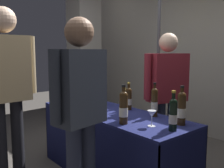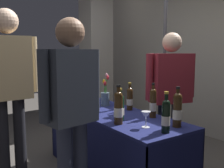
{
  "view_description": "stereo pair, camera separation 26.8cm",
  "coord_description": "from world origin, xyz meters",
  "px_view_note": "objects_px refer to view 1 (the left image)",
  "views": [
    {
      "loc": [
        2.04,
        -1.7,
        1.36
      ],
      "look_at": [
        0.0,
        0.0,
        1.02
      ],
      "focal_mm": 40.97,
      "sensor_mm": 36.0,
      "label": 1
    },
    {
      "loc": [
        2.2,
        -1.49,
        1.36
      ],
      "look_at": [
        0.0,
        0.0,
        1.02
      ],
      "focal_mm": 40.97,
      "sensor_mm": 36.0,
      "label": 2
    }
  ],
  "objects_px": {
    "wine_glass_near_vendor": "(152,115)",
    "vendor_presenter": "(167,88)",
    "tasting_table": "(112,132)",
    "display_bottle_0": "(123,107)",
    "concrete_pillar": "(84,35)",
    "flower_vase": "(102,97)",
    "featured_wine_bottle": "(129,98)",
    "taster_foreground_right": "(80,104)",
    "booth_signpost": "(159,41)"
  },
  "relations": [
    {
      "from": "taster_foreground_right",
      "to": "wine_glass_near_vendor",
      "type": "bearing_deg",
      "value": -30.27
    },
    {
      "from": "vendor_presenter",
      "to": "taster_foreground_right",
      "type": "bearing_deg",
      "value": 22.86
    },
    {
      "from": "concrete_pillar",
      "to": "taster_foreground_right",
      "type": "xyz_separation_m",
      "value": [
        2.42,
        -1.65,
        -0.71
      ]
    },
    {
      "from": "concrete_pillar",
      "to": "vendor_presenter",
      "type": "xyz_separation_m",
      "value": [
        2.22,
        -0.33,
        -0.73
      ]
    },
    {
      "from": "wine_glass_near_vendor",
      "to": "taster_foreground_right",
      "type": "height_order",
      "value": "taster_foreground_right"
    },
    {
      "from": "booth_signpost",
      "to": "flower_vase",
      "type": "bearing_deg",
      "value": -101.03
    },
    {
      "from": "tasting_table",
      "to": "display_bottle_0",
      "type": "bearing_deg",
      "value": -27.06
    },
    {
      "from": "featured_wine_bottle",
      "to": "wine_glass_near_vendor",
      "type": "bearing_deg",
      "value": -25.86
    },
    {
      "from": "featured_wine_bottle",
      "to": "flower_vase",
      "type": "bearing_deg",
      "value": -163.19
    },
    {
      "from": "flower_vase",
      "to": "vendor_presenter",
      "type": "height_order",
      "value": "vendor_presenter"
    },
    {
      "from": "concrete_pillar",
      "to": "featured_wine_bottle",
      "type": "relative_size",
      "value": 10.97
    },
    {
      "from": "featured_wine_bottle",
      "to": "vendor_presenter",
      "type": "xyz_separation_m",
      "value": [
        0.17,
        0.46,
        0.09
      ]
    },
    {
      "from": "tasting_table",
      "to": "display_bottle_0",
      "type": "relative_size",
      "value": 5.24
    },
    {
      "from": "concrete_pillar",
      "to": "wine_glass_near_vendor",
      "type": "xyz_separation_m",
      "value": [
        2.64,
        -1.07,
        -0.85
      ]
    },
    {
      "from": "wine_glass_near_vendor",
      "to": "booth_signpost",
      "type": "bearing_deg",
      "value": 127.9
    },
    {
      "from": "display_bottle_0",
      "to": "tasting_table",
      "type": "bearing_deg",
      "value": 152.94
    },
    {
      "from": "featured_wine_bottle",
      "to": "display_bottle_0",
      "type": "relative_size",
      "value": 0.87
    },
    {
      "from": "tasting_table",
      "to": "taster_foreground_right",
      "type": "relative_size",
      "value": 1.14
    },
    {
      "from": "concrete_pillar",
      "to": "vendor_presenter",
      "type": "height_order",
      "value": "concrete_pillar"
    },
    {
      "from": "featured_wine_bottle",
      "to": "vendor_presenter",
      "type": "bearing_deg",
      "value": 70.26
    },
    {
      "from": "tasting_table",
      "to": "concrete_pillar",
      "type": "bearing_deg",
      "value": 153.69
    },
    {
      "from": "wine_glass_near_vendor",
      "to": "vendor_presenter",
      "type": "height_order",
      "value": "vendor_presenter"
    },
    {
      "from": "flower_vase",
      "to": "tasting_table",
      "type": "bearing_deg",
      "value": -19.64
    },
    {
      "from": "concrete_pillar",
      "to": "vendor_presenter",
      "type": "bearing_deg",
      "value": -8.38
    },
    {
      "from": "wine_glass_near_vendor",
      "to": "flower_vase",
      "type": "distance_m",
      "value": 0.95
    },
    {
      "from": "concrete_pillar",
      "to": "display_bottle_0",
      "type": "height_order",
      "value": "concrete_pillar"
    },
    {
      "from": "wine_glass_near_vendor",
      "to": "tasting_table",
      "type": "bearing_deg",
      "value": 173.29
    },
    {
      "from": "wine_glass_near_vendor",
      "to": "vendor_presenter",
      "type": "bearing_deg",
      "value": 119.58
    },
    {
      "from": "display_bottle_0",
      "to": "flower_vase",
      "type": "height_order",
      "value": "flower_vase"
    },
    {
      "from": "concrete_pillar",
      "to": "wine_glass_near_vendor",
      "type": "bearing_deg",
      "value": -22.1
    },
    {
      "from": "flower_vase",
      "to": "taster_foreground_right",
      "type": "bearing_deg",
      "value": -47.06
    },
    {
      "from": "concrete_pillar",
      "to": "booth_signpost",
      "type": "distance_m",
      "value": 1.88
    },
    {
      "from": "display_bottle_0",
      "to": "vendor_presenter",
      "type": "relative_size",
      "value": 0.22
    },
    {
      "from": "tasting_table",
      "to": "display_bottle_0",
      "type": "height_order",
      "value": "display_bottle_0"
    },
    {
      "from": "featured_wine_bottle",
      "to": "booth_signpost",
      "type": "bearing_deg",
      "value": 104.5
    },
    {
      "from": "display_bottle_0",
      "to": "taster_foreground_right",
      "type": "xyz_separation_m",
      "value": [
        -0.0,
        -0.45,
        0.09
      ]
    },
    {
      "from": "featured_wine_bottle",
      "to": "booth_signpost",
      "type": "distance_m",
      "value": 0.97
    },
    {
      "from": "wine_glass_near_vendor",
      "to": "booth_signpost",
      "type": "height_order",
      "value": "booth_signpost"
    },
    {
      "from": "display_bottle_0",
      "to": "wine_glass_near_vendor",
      "type": "xyz_separation_m",
      "value": [
        0.21,
        0.14,
        -0.05
      ]
    },
    {
      "from": "wine_glass_near_vendor",
      "to": "flower_vase",
      "type": "bearing_deg",
      "value": 168.86
    },
    {
      "from": "display_bottle_0",
      "to": "taster_foreground_right",
      "type": "relative_size",
      "value": 0.22
    },
    {
      "from": "display_bottle_0",
      "to": "taster_foreground_right",
      "type": "height_order",
      "value": "taster_foreground_right"
    },
    {
      "from": "concrete_pillar",
      "to": "booth_signpost",
      "type": "xyz_separation_m",
      "value": [
        1.87,
        -0.08,
        -0.18
      ]
    },
    {
      "from": "vendor_presenter",
      "to": "booth_signpost",
      "type": "distance_m",
      "value": 0.69
    },
    {
      "from": "vendor_presenter",
      "to": "tasting_table",
      "type": "bearing_deg",
      "value": -2.38
    },
    {
      "from": "flower_vase",
      "to": "booth_signpost",
      "type": "bearing_deg",
      "value": 78.97
    },
    {
      "from": "tasting_table",
      "to": "featured_wine_bottle",
      "type": "relative_size",
      "value": 6.03
    },
    {
      "from": "display_bottle_0",
      "to": "flower_vase",
      "type": "distance_m",
      "value": 0.78
    },
    {
      "from": "concrete_pillar",
      "to": "flower_vase",
      "type": "xyz_separation_m",
      "value": [
        1.71,
        -0.89,
        -0.84
      ]
    },
    {
      "from": "featured_wine_bottle",
      "to": "flower_vase",
      "type": "height_order",
      "value": "flower_vase"
    }
  ]
}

